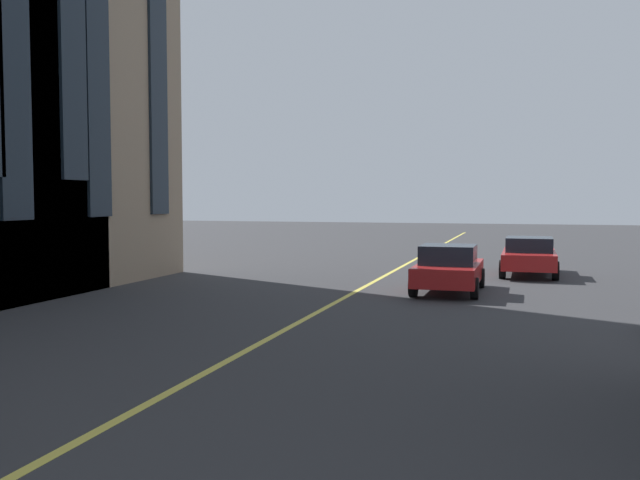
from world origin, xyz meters
TOP-DOWN VIEW (x-y plane):
  - lane_centre_line at (20.00, 0.00)m, footprint 80.00×0.16m
  - car_red_far at (29.49, -4.90)m, footprint 4.40×1.95m
  - car_red_parked_a at (24.06, -2.64)m, footprint 3.90×1.89m

SIDE VIEW (x-z plane):
  - lane_centre_line at x=20.00m, z-range 0.00..0.01m
  - car_red_parked_a at x=24.06m, z-range 0.00..1.40m
  - car_red_far at x=29.49m, z-range 0.02..1.39m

